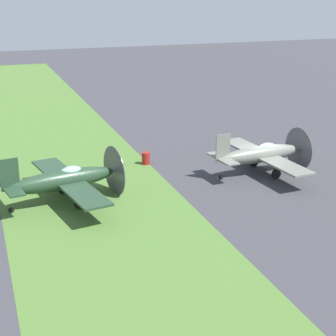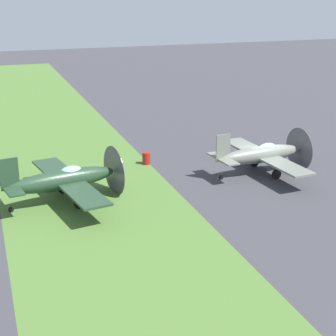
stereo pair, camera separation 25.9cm
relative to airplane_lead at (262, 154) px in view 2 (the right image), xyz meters
name	(u,v)px [view 2 (the right image)]	position (x,y,z in m)	size (l,w,h in m)	color
ground_plane	(261,168)	(-1.07, 0.62, -1.39)	(160.00, 160.00, 0.00)	#38383D
grass_verge	(85,188)	(-1.07, -12.34, -1.39)	(120.00, 11.00, 0.01)	#476B2D
airplane_lead	(262,154)	(0.00, 0.00, 0.00)	(9.38, 7.43, 3.33)	slate
airplane_wingman	(64,179)	(0.78, -13.92, 0.05)	(9.77, 7.79, 3.46)	#233D28
fuel_drum	(146,158)	(-4.63, -7.06, -0.94)	(0.60, 0.60, 0.90)	maroon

